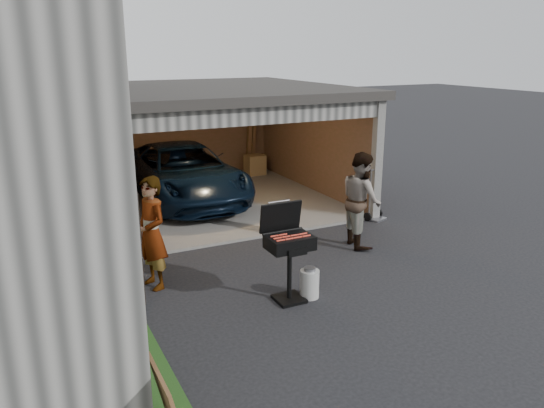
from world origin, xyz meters
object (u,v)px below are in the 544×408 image
(woman, at_px, (152,233))
(propane_tank, at_px, (310,284))
(bbq_grill, at_px, (288,245))
(man, at_px, (361,199))
(hand_truck, at_px, (375,210))
(minivan, at_px, (183,175))

(woman, height_order, propane_tank, woman)
(woman, distance_m, bbq_grill, 2.23)
(man, bearing_deg, woman, 103.81)
(propane_tank, height_order, hand_truck, hand_truck)
(minivan, xyz_separation_m, hand_truck, (3.45, -3.42, -0.47))
(woman, height_order, hand_truck, woman)
(minivan, bearing_deg, woman, -112.67)
(propane_tank, bearing_deg, minivan, 90.94)
(bbq_grill, xyz_separation_m, hand_truck, (3.69, 2.67, -0.67))
(minivan, xyz_separation_m, bbq_grill, (-0.24, -6.10, 0.21))
(woman, height_order, bbq_grill, woman)
(bbq_grill, bearing_deg, hand_truck, 35.96)
(woman, bearing_deg, bbq_grill, 35.76)
(woman, relative_size, propane_tank, 4.10)
(man, bearing_deg, hand_truck, -34.89)
(woman, bearing_deg, man, 75.95)
(man, height_order, propane_tank, man)
(woman, distance_m, hand_truck, 5.62)
(bbq_grill, bearing_deg, woman, 141.21)
(woman, bearing_deg, hand_truck, 87.79)
(minivan, height_order, bbq_grill, bbq_grill)
(minivan, distance_m, propane_tank, 6.19)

